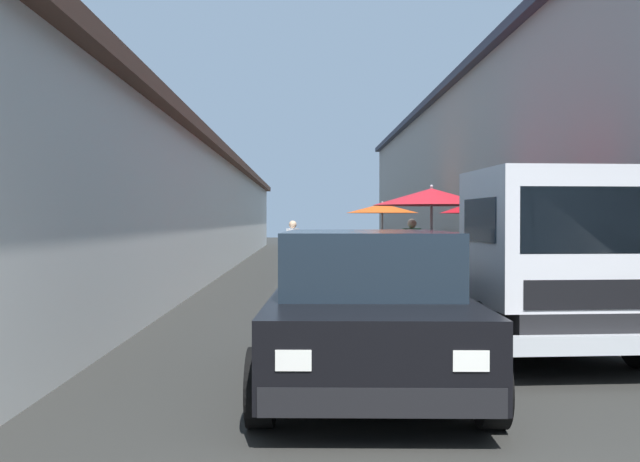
{
  "coord_description": "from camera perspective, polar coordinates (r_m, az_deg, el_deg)",
  "views": [
    {
      "loc": [
        -3.05,
        1.23,
        1.56
      ],
      "look_at": [
        9.49,
        0.93,
        1.36
      ],
      "focal_mm": 39.31,
      "sensor_mm": 36.0,
      "label": 1
    }
  ],
  "objects": [
    {
      "name": "hatchback_car",
      "position": [
        6.64,
        3.81,
        -6.18
      ],
      "size": [
        3.97,
        2.04,
        1.45
      ],
      "color": "black",
      "rests_on": "ground"
    },
    {
      "name": "delivery_truck",
      "position": [
        8.35,
        17.22,
        -2.68
      ],
      "size": [
        5.01,
        2.17,
        2.08
      ],
      "color": "black",
      "rests_on": "ground"
    },
    {
      "name": "building_right_concrete",
      "position": [
        20.58,
        22.34,
        4.95
      ],
      "size": [
        49.8,
        7.5,
        6.04
      ],
      "color": "gray",
      "rests_on": "ground"
    },
    {
      "name": "fruit_stall_near_right",
      "position": [
        22.68,
        5.13,
        0.91
      ],
      "size": [
        2.34,
        2.34,
        2.15
      ],
      "color": "#9E9EA3",
      "rests_on": "ground"
    },
    {
      "name": "building_left_whitewash",
      "position": [
        19.67,
        -18.48,
        1.55
      ],
      "size": [
        49.8,
        7.5,
        3.57
      ],
      "color": "silver",
      "rests_on": "ground"
    },
    {
      "name": "ground",
      "position": [
        16.67,
        2.87,
        -4.44
      ],
      "size": [
        90.0,
        90.0,
        0.0
      ],
      "primitive_type": "plane",
      "color": "#282826"
    },
    {
      "name": "fruit_stall_mid_lane",
      "position": [
        11.96,
        15.17,
        1.0
      ],
      "size": [
        2.25,
        2.25,
        2.13
      ],
      "color": "#9E9EA3",
      "rests_on": "ground"
    },
    {
      "name": "fruit_stall_near_left",
      "position": [
        14.88,
        9.1,
        1.67
      ],
      "size": [
        2.48,
        2.48,
        2.29
      ],
      "color": "#9E9EA3",
      "rests_on": "ground"
    },
    {
      "name": "vendor_in_shade",
      "position": [
        16.26,
        7.49,
        -1.39
      ],
      "size": [
        0.48,
        0.46,
        1.58
      ],
      "color": "#232328",
      "rests_on": "ground"
    },
    {
      "name": "vendor_by_crates",
      "position": [
        18.89,
        -2.23,
        -1.15
      ],
      "size": [
        0.59,
        0.33,
        1.54
      ],
      "color": "#232328",
      "rests_on": "ground"
    }
  ]
}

